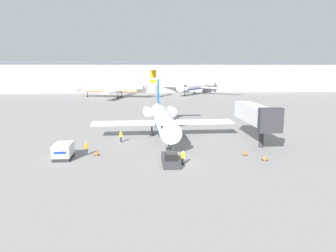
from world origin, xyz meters
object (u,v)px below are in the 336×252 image
(luggage_cart, at_px, (63,151))
(traffic_cone_right, at_px, (245,153))
(airplane_main, at_px, (163,118))
(worker_on_apron, at_px, (86,148))
(airplane_parked_far_right, at_px, (117,88))
(jet_bridge, at_px, (256,115))
(pushback_tug, at_px, (171,159))
(traffic_cone_mid, at_px, (265,158))
(traffic_cone_left, at_px, (97,153))
(worker_by_wing, at_px, (121,136))
(worker_near_tug, at_px, (183,157))
(airplane_parked_far_left, at_px, (198,85))

(luggage_cart, distance_m, traffic_cone_right, 23.82)
(airplane_main, xyz_separation_m, traffic_cone_right, (10.23, -12.80, -2.77))
(worker_on_apron, xyz_separation_m, traffic_cone_right, (21.18, -1.68, -0.63))
(airplane_parked_far_right, xyz_separation_m, jet_bridge, (26.95, -77.18, 0.79))
(pushback_tug, bearing_deg, traffic_cone_mid, 3.81)
(traffic_cone_left, xyz_separation_m, airplane_parked_far_right, (-3.47, 82.66, 3.31))
(traffic_cone_right, bearing_deg, luggage_cart, 179.86)
(luggage_cart, bearing_deg, traffic_cone_right, -0.14)
(pushback_tug, xyz_separation_m, worker_by_wing, (-6.78, 12.28, 0.32))
(worker_near_tug, xyz_separation_m, traffic_cone_mid, (10.58, 1.09, -0.60))
(luggage_cart, bearing_deg, jet_bridge, 13.92)
(airplane_main, distance_m, worker_on_apron, 15.75)
(airplane_main, height_order, worker_by_wing, airplane_main)
(luggage_cart, height_order, traffic_cone_right, luggage_cart)
(pushback_tug, xyz_separation_m, traffic_cone_right, (10.27, 3.37, -0.29))
(traffic_cone_right, height_order, jet_bridge, jet_bridge)
(traffic_cone_mid, relative_size, airplane_parked_far_left, 0.02)
(pushback_tug, height_order, worker_on_apron, worker_on_apron)
(worker_near_tug, bearing_deg, pushback_tug, 168.67)
(worker_by_wing, height_order, traffic_cone_right, worker_by_wing)
(airplane_main, distance_m, airplane_parked_far_right, 72.43)
(worker_by_wing, bearing_deg, worker_near_tug, -56.78)
(luggage_cart, xyz_separation_m, traffic_cone_right, (23.81, -0.06, -0.69))
(worker_on_apron, xyz_separation_m, traffic_cone_left, (1.38, -0.29, -0.59))
(worker_by_wing, distance_m, traffic_cone_right, 19.25)
(airplane_parked_far_left, bearing_deg, airplane_main, -103.40)
(worker_near_tug, height_order, airplane_parked_far_left, airplane_parked_far_left)
(worker_by_wing, bearing_deg, airplane_parked_far_right, 94.73)
(luggage_cart, distance_m, airplane_parked_far_right, 84.04)
(worker_by_wing, bearing_deg, worker_on_apron, -119.74)
(luggage_cart, bearing_deg, airplane_main, 43.20)
(worker_near_tug, height_order, traffic_cone_left, worker_near_tug)
(traffic_cone_right, bearing_deg, traffic_cone_left, 175.98)
(airplane_parked_far_left, bearing_deg, traffic_cone_left, -107.15)
(airplane_main, relative_size, luggage_cart, 7.16)
(worker_near_tug, height_order, worker_on_apron, worker_on_apron)
(traffic_cone_right, distance_m, traffic_cone_mid, 3.11)
(worker_near_tug, relative_size, jet_bridge, 0.13)
(airplane_main, height_order, traffic_cone_left, airplane_main)
(worker_on_apron, height_order, airplane_parked_far_left, airplane_parked_far_left)
(pushback_tug, relative_size, worker_on_apron, 2.64)
(pushback_tug, distance_m, airplane_parked_far_left, 104.19)
(traffic_cone_left, distance_m, traffic_cone_right, 19.85)
(traffic_cone_left, height_order, airplane_parked_far_right, airplane_parked_far_right)
(jet_bridge, bearing_deg, pushback_tug, -143.73)
(pushback_tug, distance_m, traffic_cone_mid, 12.07)
(worker_by_wing, relative_size, airplane_parked_far_right, 0.05)
(worker_by_wing, xyz_separation_m, worker_on_apron, (-4.13, -7.23, 0.03))
(airplane_parked_far_left, bearing_deg, pushback_tug, -101.36)
(airplane_main, distance_m, worker_by_wing, 8.14)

